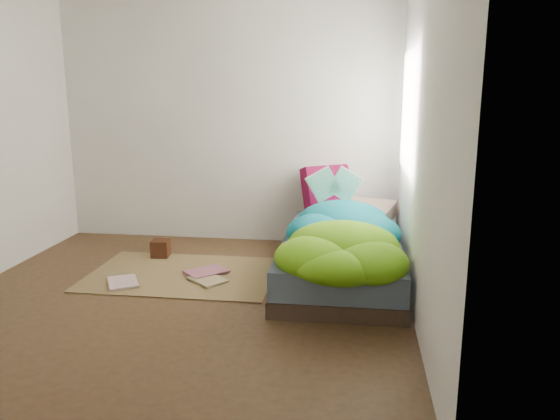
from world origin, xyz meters
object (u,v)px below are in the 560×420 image
(open_book, at_px, (335,174))
(floor_book_a, at_px, (108,284))
(pillow_magenta, at_px, (327,190))
(wooden_box, at_px, (161,248))
(bed, at_px, (341,257))
(floor_book_b, at_px, (200,268))

(open_book, xyz_separation_m, floor_book_a, (-1.79, -1.06, -0.78))
(pillow_magenta, xyz_separation_m, wooden_box, (-1.55, -0.62, -0.49))
(open_book, bearing_deg, floor_book_a, -155.51)
(pillow_magenta, distance_m, floor_book_a, 2.30)
(bed, distance_m, floor_book_a, 1.96)
(open_book, bearing_deg, wooden_box, -177.95)
(open_book, bearing_deg, bed, -85.88)
(open_book, bearing_deg, pillow_magenta, 96.82)
(floor_book_a, bearing_deg, bed, -12.79)
(open_book, bearing_deg, floor_book_b, -159.62)
(open_book, relative_size, floor_book_a, 1.33)
(bed, xyz_separation_m, floor_book_a, (-1.88, -0.54, -0.14))
(bed, bearing_deg, wooden_box, 170.80)
(pillow_magenta, relative_size, floor_book_a, 1.53)
(bed, height_order, pillow_magenta, pillow_magenta)
(open_book, relative_size, floor_book_b, 1.24)
(bed, xyz_separation_m, open_book, (-0.09, 0.51, 0.64))
(floor_book_a, bearing_deg, wooden_box, 50.78)
(bed, distance_m, open_book, 0.83)
(floor_book_b, bearing_deg, bed, 48.49)
(open_book, distance_m, floor_book_b, 1.51)
(open_book, xyz_separation_m, floor_book_b, (-1.15, -0.57, -0.78))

